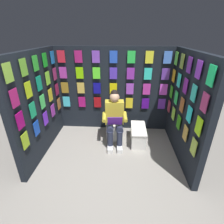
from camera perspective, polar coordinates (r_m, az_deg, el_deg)
ground_plane at (r=3.03m, az=-1.80°, el=-23.61°), size 30.00×30.00×0.00m
display_wall_back at (r=4.15m, az=0.52°, el=7.31°), size 2.77×0.14×2.01m
display_wall_left at (r=3.41m, az=23.38°, el=1.16°), size 0.14×1.91×2.01m
display_wall_right at (r=3.58m, az=-23.14°, el=2.29°), size 0.14×1.91×2.01m
toilet at (r=4.01m, az=0.77°, el=-4.02°), size 0.42×0.57×0.77m
person_reading at (r=3.68m, az=0.85°, el=-2.00°), size 0.55×0.71×1.19m
comic_longbox_near at (r=3.91m, az=8.67°, el=-7.52°), size 0.32×0.67×0.37m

